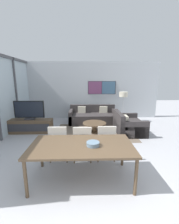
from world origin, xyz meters
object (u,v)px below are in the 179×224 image
Objects in this scene: television at (29,110)px; dining_chair_right at (106,140)px; tv_console at (31,126)px; coffee_table at (94,125)px; sofa_side at (127,125)px; floor_lamp at (123,96)px; dining_table at (82,148)px; dining_chair_left at (59,140)px; dining_chair_centre at (82,141)px; sofa_main at (93,117)px; fruit_bowl at (93,144)px.

television is 1.20× the size of dining_chair_right.
tv_console is 1.82× the size of coffee_table.
sofa_side is 1.49× the size of dining_chair_right.
floor_lamp is at bearing 18.71° from tv_console.
sofa_side is at bearing 58.30° from dining_table.
dining_chair_left reaches higher than tv_console.
tv_console is 4.11m from floor_lamp.
dining_chair_centre reaches higher than tv_console.
sofa_side is 1.53× the size of coffee_table.
dining_chair_left is 0.58m from dining_chair_centre.
tv_console is at bearing 125.11° from dining_chair_left.
television reaches higher than dining_chair_right.
sofa_main is 3.30m from dining_chair_right.
fruit_bowl is (-0.20, -4.08, 0.52)m from sofa_main.
fruit_bowl is (0.79, -0.79, 0.27)m from dining_chair_left.
dining_chair_centre is at bearing -45.82° from tv_console.
tv_console is 3.26m from dining_chair_right.
sofa_side is 2.58m from dining_chair_centre.
television is 0.77× the size of floor_lamp.
sofa_main is at bearing 84.08° from dining_table.
dining_table is at bearing -54.09° from television.
floor_lamp is (1.59, 4.07, 0.42)m from fruit_bowl.
dining_chair_centre is at bearing -45.83° from television.
dining_chair_right is (0.16, -1.98, 0.24)m from coffee_table.
fruit_bowl is (-1.43, -2.72, 0.52)m from sofa_side.
dining_chair_centre is 0.83m from fruit_bowl.
sofa_side is at bearing 40.87° from dining_chair_left.
dining_chair_centre is 0.64× the size of floor_lamp.
sofa_main reaches higher than tv_console.
floor_lamp reaches higher than dining_chair_right.
floor_lamp is at bearing 43.13° from coffee_table.
sofa_side is 3.12m from fruit_bowl.
floor_lamp reaches higher than sofa_main.
coffee_table is 2.00m from dining_chair_right.
dining_chair_centre is at bearing -4.30° from dining_chair_left.
tv_console is 0.76× the size of sofa_main.
sofa_side is 1.23m from coffee_table.
tv_console is at bearing 88.88° from sofa_side.
television is at bearing 142.04° from dining_chair_right.
sofa_side is (3.63, -0.07, 0.01)m from tv_console.
floor_lamp is (3.79, 1.28, 0.96)m from tv_console.
dining_chair_right is 0.64× the size of floor_lamp.
television is at bearing 90.00° from tv_console.
sofa_main is at bearing 82.85° from dining_chair_centre.
dining_table is 0.25m from fruit_bowl.
floor_lamp is (1.80, 3.32, 0.69)m from dining_chair_centre.
television is 3.68m from sofa_side.
dining_chair_centre is at bearing 90.00° from dining_table.
dining_table is at bearing -90.00° from dining_chair_centre.
dining_chair_centre reaches higher than fruit_bowl.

